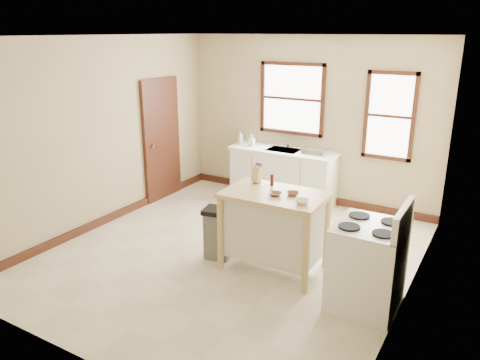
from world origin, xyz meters
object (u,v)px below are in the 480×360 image
object	(u,v)px
kitchen_island	(274,231)
bowl_a	(275,194)
soap_bottle_b	(252,140)
knife_block	(257,175)
soap_bottle_a	(241,138)
bowl_b	(293,194)
pepper_grinder	(272,180)
dish_rack	(315,151)
trash_bin	(218,233)
gas_stove	(368,254)
bowl_c	(302,201)

from	to	relation	value
kitchen_island	bowl_a	xyz separation A→B (m)	(0.05, -0.08, 0.52)
soap_bottle_b	knife_block	bearing A→B (deg)	-58.84
soap_bottle_a	bowl_b	xyz separation A→B (m)	(2.02, -2.22, -0.01)
bowl_a	knife_block	bearing A→B (deg)	142.34
kitchen_island	bowl_b	xyz separation A→B (m)	(0.22, 0.04, 0.52)
kitchen_island	pepper_grinder	xyz separation A→B (m)	(-0.16, 0.23, 0.58)
dish_rack	kitchen_island	size ratio (longest dim) A/B	0.33
kitchen_island	dish_rack	bearing A→B (deg)	98.80
bowl_a	trash_bin	bearing A→B (deg)	-178.52
soap_bottle_a	soap_bottle_b	world-z (taller)	soap_bottle_a
soap_bottle_b	dish_rack	xyz separation A→B (m)	(1.17, 0.04, -0.05)
knife_block	trash_bin	bearing A→B (deg)	-134.44
soap_bottle_b	dish_rack	distance (m)	1.17
soap_bottle_b	bowl_b	distance (m)	2.83
gas_stove	bowl_c	bearing A→B (deg)	175.48
pepper_grinder	trash_bin	size ratio (longest dim) A/B	0.22
soap_bottle_b	bowl_a	xyz separation A→B (m)	(1.61, -2.31, 0.00)
pepper_grinder	bowl_a	size ratio (longest dim) A/B	0.95
pepper_grinder	trash_bin	distance (m)	1.01
kitchen_island	bowl_c	xyz separation A→B (m)	(0.43, -0.17, 0.53)
dish_rack	pepper_grinder	bearing A→B (deg)	-106.47
bowl_b	bowl_c	distance (m)	0.29
kitchen_island	pepper_grinder	bearing A→B (deg)	123.00
dish_rack	bowl_c	distance (m)	2.57
knife_block	pepper_grinder	bearing A→B (deg)	-1.02
knife_block	bowl_a	bearing A→B (deg)	-35.21
soap_bottle_b	bowl_b	xyz separation A→B (m)	(1.78, -2.20, 0.00)
soap_bottle_a	pepper_grinder	world-z (taller)	pepper_grinder
bowl_b	trash_bin	xyz separation A→B (m)	(-0.97, -0.14, -0.68)
bowl_c	kitchen_island	bearing A→B (deg)	158.50
soap_bottle_b	gas_stove	distance (m)	3.74
bowl_b	trash_bin	world-z (taller)	bowl_b
pepper_grinder	gas_stove	size ratio (longest dim) A/B	0.12
dish_rack	pepper_grinder	size ratio (longest dim) A/B	2.74
kitchen_island	trash_bin	world-z (taller)	kitchen_island
trash_bin	pepper_grinder	bearing A→B (deg)	17.34
knife_block	soap_bottle_b	bearing A→B (deg)	123.17
pepper_grinder	trash_bin	world-z (taller)	pepper_grinder
dish_rack	bowl_a	xyz separation A→B (m)	(0.44, -2.35, 0.05)
bowl_b	knife_block	bearing A→B (deg)	160.52
soap_bottle_a	bowl_a	xyz separation A→B (m)	(1.85, -2.34, -0.01)
soap_bottle_a	pepper_grinder	bearing A→B (deg)	-27.19
knife_block	bowl_c	size ratio (longest dim) A/B	1.28
soap_bottle_b	bowl_c	distance (m)	3.12
soap_bottle_a	gas_stove	world-z (taller)	gas_stove
bowl_b	dish_rack	bearing A→B (deg)	105.19
bowl_c	soap_bottle_b	bearing A→B (deg)	129.62
soap_bottle_b	kitchen_island	distance (m)	2.77
bowl_a	trash_bin	size ratio (longest dim) A/B	0.23
dish_rack	bowl_a	size ratio (longest dim) A/B	2.59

